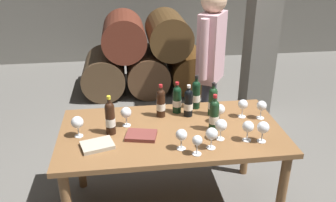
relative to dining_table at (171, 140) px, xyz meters
The scene contains 24 objects.
barrel_stack 2.60m from the dining_table, 90.00° to the left, with size 1.86×0.90×1.15m.
stone_pillar 2.16m from the dining_table, 50.91° to the left, with size 0.32×0.32×2.60m, color slate.
dining_table is the anchor object (origin of this frame).
wine_bottle_0 0.39m from the dining_table, ahead, with size 0.07×0.07×0.29m.
wine_bottle_1 0.47m from the dining_table, 29.03° to the left, with size 0.07×0.07×0.29m.
wine_bottle_2 0.51m from the dining_table, behind, with size 0.07×0.07×0.31m.
wine_bottle_3 0.49m from the dining_table, 53.61° to the left, with size 0.07×0.07×0.30m.
wine_bottle_4 0.37m from the dining_table, 73.38° to the left, with size 0.07×0.07×0.27m.
wine_bottle_5 0.32m from the dining_table, 102.81° to the left, with size 0.07×0.07×0.28m.
wine_bottle_6 0.35m from the dining_table, 51.73° to the left, with size 0.07×0.07×0.27m.
wine_glass_0 0.43m from the dining_table, 28.95° to the right, with size 0.09×0.09×0.16m.
wine_glass_1 0.41m from the dining_table, 162.34° to the left, with size 0.08×0.08×0.16m.
wine_glass_2 0.60m from the dining_table, 23.66° to the right, with size 0.08×0.08×0.16m.
wine_glass_3 0.43m from the dining_table, 50.94° to the right, with size 0.09×0.09×0.16m.
wine_glass_4 0.42m from the dining_table, 70.70° to the right, with size 0.07×0.07×0.14m.
wine_glass_5 0.45m from the dining_table, ahead, with size 0.08×0.08×0.16m.
wine_glass_6 0.70m from the dining_table, 22.38° to the right, with size 0.09×0.09×0.16m.
wine_glass_7 0.65m from the dining_table, 12.65° to the left, with size 0.08×0.08×0.15m.
wine_glass_8 0.78m from the dining_table, ahead, with size 0.08×0.08×0.15m.
wine_glass_9 0.72m from the dining_table, behind, with size 0.09×0.09×0.16m.
wine_glass_10 0.34m from the dining_table, 83.84° to the right, with size 0.08×0.08×0.15m.
tasting_notebook 0.59m from the dining_table, 162.45° to the right, with size 0.22×0.16×0.03m, color #B2A893.
leather_ledger 0.27m from the dining_table, 161.11° to the right, with size 0.22×0.16×0.03m, color brown.
sommelier_presenting 0.96m from the dining_table, 57.54° to the left, with size 0.32×0.43×1.72m.
Camera 1 is at (-0.33, -2.33, 2.10)m, focal length 37.61 mm.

